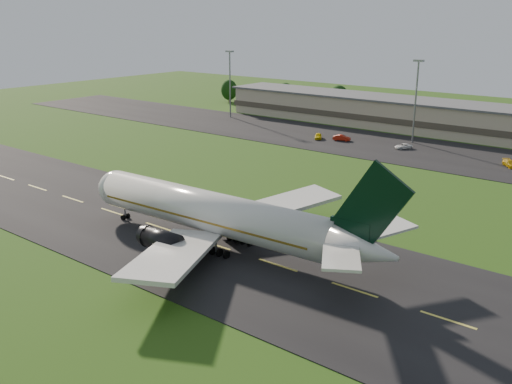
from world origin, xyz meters
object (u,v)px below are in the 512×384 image
Objects in this scene: light_mast_west at (230,76)px; light_mast_centre at (416,92)px; service_vehicle_c at (403,146)px; service_vehicle_a at (318,136)px; airliner at (216,214)px; service_vehicle_b at (342,138)px; service_vehicle_d at (510,164)px; terminal at (443,119)px.

light_mast_west and light_mast_centre have the same top height.
service_vehicle_c is (61.25, -7.91, -12.05)m from light_mast_west.
airliner is at bearing -100.17° from service_vehicle_a.
service_vehicle_a is (39.24, -10.94, -11.91)m from light_mast_west.
airliner reaches higher than service_vehicle_b.
light_mast_centre reaches higher than service_vehicle_d.
terminal is at bearing -49.78° from service_vehicle_b.
terminal is (-5.01, 96.14, -0.67)m from airliner.
service_vehicle_a reaches higher than service_vehicle_d.
airliner reaches higher than terminal.
light_mast_west is 4.35× the size of service_vehicle_d.
airliner reaches higher than service_vehicle_a.
service_vehicle_c is (22.01, 3.03, -0.14)m from service_vehicle_a.
light_mast_west is (-61.40, -16.18, 8.75)m from terminal.
terminal is 36.08m from service_vehicle_d.
service_vehicle_d is at bearing -20.94° from light_mast_centre.
service_vehicle_a is 0.97× the size of service_vehicle_b.
service_vehicle_b is (45.06, -9.08, -11.91)m from light_mast_west.
light_mast_west reaches higher than airliner.
light_mast_centre is 30.34m from service_vehicle_d.
light_mast_centre reaches higher than service_vehicle_b.
light_mast_centre is (60.00, 0.00, 0.00)m from light_mast_west.
light_mast_west is 60.00m from light_mast_centre.
light_mast_centre is at bearing 0.00° from light_mast_west.
service_vehicle_d is at bearing 28.12° from service_vehicle_c.
service_vehicle_a is 1.01× the size of service_vehicle_c.
light_mast_centre reaches higher than service_vehicle_a.
light_mast_west is 4.78× the size of service_vehicle_a.
service_vehicle_c is at bearing -81.00° from light_mast_centre.
service_vehicle_c is at bearing -90.36° from terminal.
airliner is 74.13m from service_vehicle_b.
light_mast_west is at bearing 180.00° from light_mast_centre.
airliner is 2.52× the size of light_mast_centre.
terminal reaches higher than service_vehicle_c.
service_vehicle_a is 6.11m from service_vehicle_b.
light_mast_centre is 4.62× the size of service_vehicle_b.
airliner is 12.18× the size of service_vehicle_c.
light_mast_centre is 14.47m from service_vehicle_c.
service_vehicle_c is (1.25, -7.91, -12.05)m from light_mast_centre.
terminal is 64.10m from light_mast_west.
service_vehicle_b reaches higher than service_vehicle_d.
airliner is 72.80m from service_vehicle_d.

